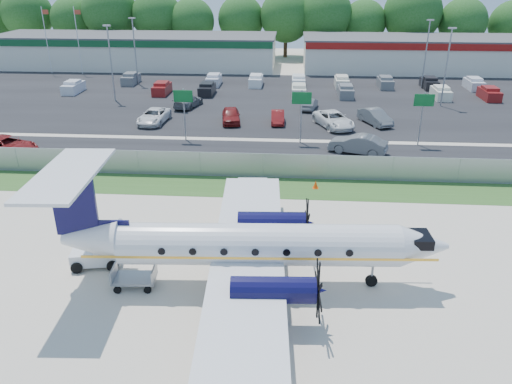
# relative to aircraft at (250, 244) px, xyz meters

# --- Properties ---
(ground) EXTENTS (170.00, 170.00, 0.00)m
(ground) POSITION_rel_aircraft_xyz_m (-0.18, 0.72, -2.41)
(ground) COLOR beige
(ground) RESTS_ON ground
(grass_verge) EXTENTS (170.00, 4.00, 0.02)m
(grass_verge) POSITION_rel_aircraft_xyz_m (-0.18, 12.72, -2.40)
(grass_verge) COLOR #2D561E
(grass_verge) RESTS_ON ground
(access_road) EXTENTS (170.00, 8.00, 0.02)m
(access_road) POSITION_rel_aircraft_xyz_m (-0.18, 19.72, -2.40)
(access_road) COLOR black
(access_road) RESTS_ON ground
(parking_lot) EXTENTS (170.00, 32.00, 0.02)m
(parking_lot) POSITION_rel_aircraft_xyz_m (-0.18, 40.72, -2.40)
(parking_lot) COLOR black
(parking_lot) RESTS_ON ground
(perimeter_fence) EXTENTS (120.00, 0.06, 1.99)m
(perimeter_fence) POSITION_rel_aircraft_xyz_m (-0.18, 14.72, -1.41)
(perimeter_fence) COLOR gray
(perimeter_fence) RESTS_ON ground
(building_west) EXTENTS (46.40, 12.40, 5.24)m
(building_west) POSITION_rel_aircraft_xyz_m (-24.18, 62.70, 0.22)
(building_west) COLOR silver
(building_west) RESTS_ON ground
(building_east) EXTENTS (44.40, 12.40, 5.24)m
(building_east) POSITION_rel_aircraft_xyz_m (25.82, 62.70, 0.22)
(building_east) COLOR silver
(building_east) RESTS_ON ground
(sign_left) EXTENTS (1.80, 0.26, 5.00)m
(sign_left) POSITION_rel_aircraft_xyz_m (-8.18, 23.63, 1.20)
(sign_left) COLOR gray
(sign_left) RESTS_ON ground
(sign_mid) EXTENTS (1.80, 0.26, 5.00)m
(sign_mid) POSITION_rel_aircraft_xyz_m (2.82, 23.63, 1.20)
(sign_mid) COLOR gray
(sign_mid) RESTS_ON ground
(sign_right) EXTENTS (1.80, 0.26, 5.00)m
(sign_right) POSITION_rel_aircraft_xyz_m (13.82, 23.63, 1.20)
(sign_right) COLOR gray
(sign_right) RESTS_ON ground
(flagpole_west) EXTENTS (1.06, 0.12, 10.00)m
(flagpole_west) POSITION_rel_aircraft_xyz_m (-36.10, 55.72, 3.23)
(flagpole_west) COLOR silver
(flagpole_west) RESTS_ON ground
(flagpole_east) EXTENTS (1.06, 0.12, 10.00)m
(flagpole_east) POSITION_rel_aircraft_xyz_m (-31.10, 55.72, 3.23)
(flagpole_east) COLOR silver
(flagpole_east) RESTS_ON ground
(light_pole_nw) EXTENTS (0.90, 0.35, 9.09)m
(light_pole_nw) POSITION_rel_aircraft_xyz_m (-20.18, 38.72, 2.82)
(light_pole_nw) COLOR gray
(light_pole_nw) RESTS_ON ground
(light_pole_ne) EXTENTS (0.90, 0.35, 9.09)m
(light_pole_ne) POSITION_rel_aircraft_xyz_m (19.82, 38.72, 2.82)
(light_pole_ne) COLOR gray
(light_pole_ne) RESTS_ON ground
(light_pole_sw) EXTENTS (0.90, 0.35, 9.09)m
(light_pole_sw) POSITION_rel_aircraft_xyz_m (-20.18, 48.72, 2.82)
(light_pole_sw) COLOR gray
(light_pole_sw) RESTS_ON ground
(light_pole_se) EXTENTS (0.90, 0.35, 9.09)m
(light_pole_se) POSITION_rel_aircraft_xyz_m (19.82, 48.72, 2.82)
(light_pole_se) COLOR gray
(light_pole_se) RESTS_ON ground
(tree_line) EXTENTS (112.00, 6.00, 14.00)m
(tree_line) POSITION_rel_aircraft_xyz_m (-0.18, 74.72, -2.41)
(tree_line) COLOR #1B4C16
(tree_line) RESTS_ON ground
(aircraft) EXTENTS (20.17, 19.89, 6.24)m
(aircraft) POSITION_rel_aircraft_xyz_m (0.00, 0.00, 0.00)
(aircraft) COLOR silver
(aircraft) RESTS_ON ground
(pushback_tug) EXTENTS (2.87, 2.29, 1.42)m
(pushback_tug) POSITION_rel_aircraft_xyz_m (-8.55, 1.43, -1.73)
(pushback_tug) COLOR silver
(pushback_tug) RESTS_ON ground
(baggage_cart_near) EXTENTS (2.19, 1.44, 1.10)m
(baggage_cart_near) POSITION_rel_aircraft_xyz_m (0.28, 0.33, -1.90)
(baggage_cart_near) COLOR gray
(baggage_cart_near) RESTS_ON ground
(baggage_cart_far) EXTENTS (2.28, 1.47, 1.15)m
(baggage_cart_far) POSITION_rel_aircraft_xyz_m (-5.95, -0.58, -1.88)
(baggage_cart_far) COLOR gray
(baggage_cart_far) RESTS_ON ground
(cone_port_wing) EXTENTS (0.42, 0.42, 0.60)m
(cone_port_wing) POSITION_rel_aircraft_xyz_m (0.53, -4.40, -2.13)
(cone_port_wing) COLOR #FE4308
(cone_port_wing) RESTS_ON ground
(cone_starboard_wing) EXTENTS (0.43, 0.43, 0.61)m
(cone_starboard_wing) POSITION_rel_aircraft_xyz_m (3.87, 12.87, -2.13)
(cone_starboard_wing) COLOR #FE4308
(cone_starboard_wing) RESTS_ON ground
(road_car_west) EXTENTS (6.41, 4.45, 1.63)m
(road_car_west) POSITION_rel_aircraft_xyz_m (-23.17, 18.55, -2.41)
(road_car_west) COLOR maroon
(road_car_west) RESTS_ON ground
(road_car_mid) EXTENTS (5.44, 3.43, 1.69)m
(road_car_mid) POSITION_rel_aircraft_xyz_m (7.90, 21.05, -2.41)
(road_car_mid) COLOR #595B5E
(road_car_mid) RESTS_ON ground
(parked_car_a) EXTENTS (2.86, 5.57, 1.50)m
(parked_car_a) POSITION_rel_aircraft_xyz_m (-12.72, 29.22, -2.41)
(parked_car_a) COLOR silver
(parked_car_a) RESTS_ON ground
(parked_car_b) EXTENTS (2.52, 4.90, 1.60)m
(parked_car_b) POSITION_rel_aircraft_xyz_m (-4.53, 29.96, -2.41)
(parked_car_b) COLOR maroon
(parked_car_b) RESTS_ON ground
(parked_car_c) EXTENTS (1.53, 4.00, 1.30)m
(parked_car_c) POSITION_rel_aircraft_xyz_m (0.47, 30.12, -2.41)
(parked_car_c) COLOR maroon
(parked_car_c) RESTS_ON ground
(parked_car_d) EXTENTS (4.62, 6.37, 1.61)m
(parked_car_d) POSITION_rel_aircraft_xyz_m (6.33, 29.10, -2.41)
(parked_car_d) COLOR silver
(parked_car_d) RESTS_ON ground
(parked_car_e) EXTENTS (3.47, 5.10, 1.59)m
(parked_car_e) POSITION_rel_aircraft_xyz_m (10.79, 30.48, -2.41)
(parked_car_e) COLOR #595B5E
(parked_car_e) RESTS_ON ground
(parked_car_f) EXTENTS (3.21, 5.40, 1.47)m
(parked_car_f) POSITION_rel_aircraft_xyz_m (-10.38, 36.13, -2.41)
(parked_car_f) COLOR #595B5E
(parked_car_f) RESTS_ON ground
(parked_car_g) EXTENTS (2.19, 4.27, 1.34)m
(parked_car_g) POSITION_rel_aircraft_xyz_m (4.01, 36.12, -2.41)
(parked_car_g) COLOR #595B5E
(parked_car_g) RESTS_ON ground
(far_parking_rows) EXTENTS (56.00, 10.00, 1.60)m
(far_parking_rows) POSITION_rel_aircraft_xyz_m (-0.18, 45.72, -2.41)
(far_parking_rows) COLOR gray
(far_parking_rows) RESTS_ON ground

